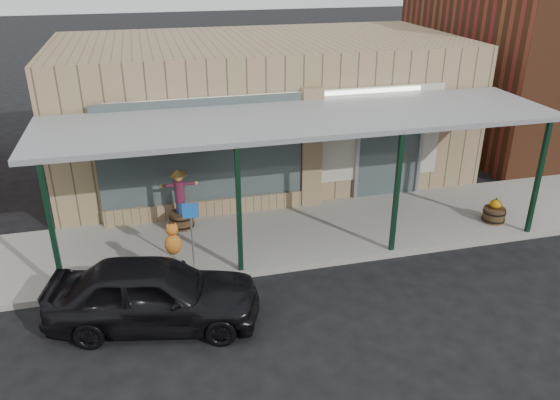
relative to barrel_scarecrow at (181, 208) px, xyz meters
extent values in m
plane|color=black|center=(2.88, -4.53, -0.68)|extent=(120.00, 120.00, 0.00)
cube|color=gray|center=(2.88, -0.93, -0.61)|extent=(40.00, 3.20, 0.15)
cube|color=#8E7D57|center=(2.88, 3.67, 1.42)|extent=(12.00, 6.00, 4.20)
cube|color=#495758|center=(0.68, 0.52, 1.22)|extent=(5.20, 0.06, 2.80)
cube|color=#495758|center=(5.88, 0.65, 0.82)|extent=(1.80, 0.06, 2.80)
cube|color=#8E7D57|center=(3.58, 0.57, 1.02)|extent=(0.55, 0.30, 3.40)
cube|color=#8E7D57|center=(0.68, 0.57, -0.33)|extent=(5.20, 0.30, 0.50)
cube|color=#BAB7A4|center=(2.88, 0.64, 1.32)|extent=(9.00, 0.02, 2.60)
cube|color=white|center=(2.88, 0.61, 2.52)|extent=(7.50, 0.03, 0.10)
cube|color=gray|center=(2.88, -0.93, 2.37)|extent=(12.00, 3.00, 0.12)
cube|color=black|center=(-2.62, -2.38, 0.87)|extent=(0.10, 0.10, 2.95)
cube|color=black|center=(1.08, -2.38, 0.87)|extent=(0.10, 0.10, 2.95)
cube|color=black|center=(4.68, -2.38, 0.87)|extent=(0.10, 0.10, 2.95)
cube|color=black|center=(8.38, -2.38, 0.87)|extent=(0.10, 0.10, 2.95)
cylinder|color=brown|center=(0.00, 0.00, -0.33)|extent=(0.62, 0.62, 0.40)
cylinder|color=navy|center=(0.00, 0.00, 0.03)|extent=(0.23, 0.23, 0.30)
cylinder|color=maroon|center=(0.00, 0.00, 0.45)|extent=(0.25, 0.25, 0.56)
sphere|color=tan|center=(0.00, 0.00, 0.84)|extent=(0.22, 0.22, 0.22)
cone|color=tan|center=(0.00, 0.00, 0.97)|extent=(0.36, 0.36, 0.14)
cylinder|color=brown|center=(7.88, -1.67, -0.35)|extent=(0.70, 0.70, 0.37)
ellipsoid|color=orange|center=(7.88, -1.67, -0.04)|extent=(0.30, 0.30, 0.24)
cylinder|color=#4C471E|center=(7.88, -1.67, 0.10)|extent=(0.04, 0.04, 0.06)
cylinder|color=gray|center=(0.08, -2.13, 0.11)|extent=(0.04, 0.04, 1.28)
cube|color=blue|center=(0.08, -2.13, 0.91)|extent=(0.33, 0.05, 0.33)
imported|color=black|center=(-0.81, -3.65, 0.00)|extent=(4.23, 2.40, 1.36)
ellipsoid|color=#CE5D24|center=(-0.35, -2.73, 0.49)|extent=(0.35, 0.29, 0.45)
sphere|color=#CE5D24|center=(-0.35, -2.69, 0.80)|extent=(0.25, 0.25, 0.25)
cylinder|color=#1B7B2F|center=(-0.35, -2.73, 0.66)|extent=(0.17, 0.17, 0.02)
camera|label=1|loc=(-0.63, -12.59, 5.90)|focal=35.00mm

